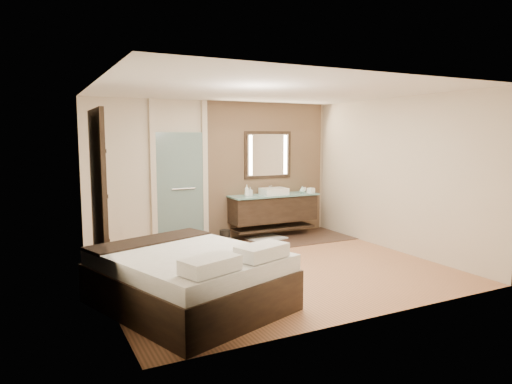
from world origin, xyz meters
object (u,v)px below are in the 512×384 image
mirror_unit (268,155)px  bed (189,278)px  waste_bin (225,236)px  vanity (273,208)px

mirror_unit → bed: mirror_unit is taller
waste_bin → bed: bearing=-120.3°
waste_bin → vanity: bearing=3.5°
mirror_unit → bed: size_ratio=0.41×
vanity → bed: size_ratio=0.72×
vanity → waste_bin: (-1.10, -0.07, -0.46)m
vanity → bed: (-2.75, -2.89, -0.24)m
vanity → bed: vanity is taller
vanity → mirror_unit: mirror_unit is taller
vanity → bed: bearing=-133.6°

